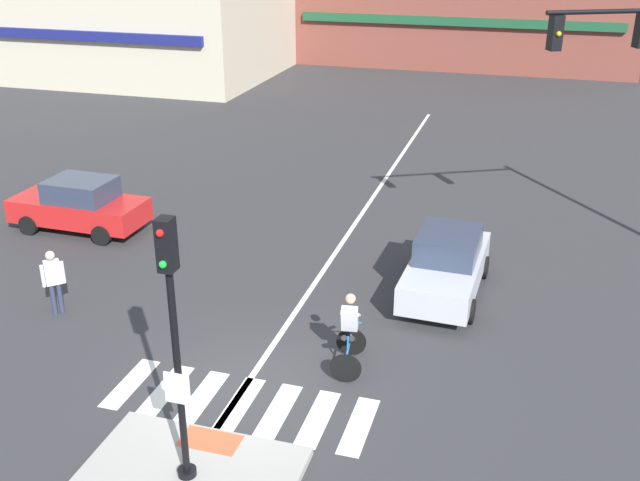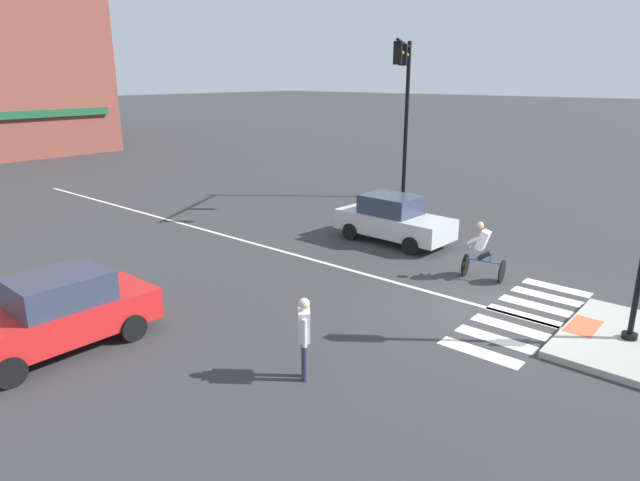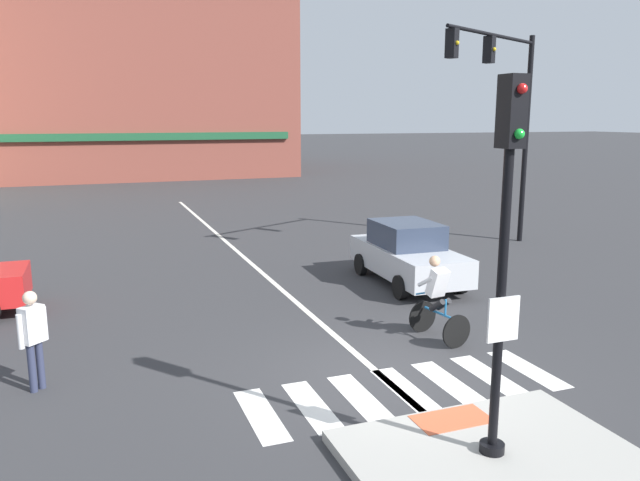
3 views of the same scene
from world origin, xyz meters
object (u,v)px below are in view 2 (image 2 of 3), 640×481
(pedestrian_at_curb_left, at_px, (304,332))
(traffic_light_mast, at_px, (404,92))
(car_silver_eastbound_mid, at_px, (393,219))
(car_red_cross_left, at_px, (57,313))
(cyclist, at_px, (483,250))

(pedestrian_at_curb_left, bearing_deg, traffic_light_mast, 25.78)
(car_silver_eastbound_mid, relative_size, car_red_cross_left, 1.01)
(cyclist, bearing_deg, pedestrian_at_curb_left, 178.39)
(traffic_light_mast, relative_size, car_silver_eastbound_mid, 1.71)
(traffic_light_mast, distance_m, pedestrian_at_curb_left, 15.99)
(car_silver_eastbound_mid, bearing_deg, traffic_light_mast, 30.02)
(cyclist, height_order, pedestrian_at_curb_left, cyclist)
(cyclist, distance_m, pedestrian_at_curb_left, 7.35)
(traffic_light_mast, height_order, pedestrian_at_curb_left, traffic_light_mast)
(traffic_light_mast, height_order, car_red_cross_left, traffic_light_mast)
(car_silver_eastbound_mid, distance_m, car_red_cross_left, 11.35)
(car_red_cross_left, height_order, pedestrian_at_curb_left, pedestrian_at_curb_left)
(car_silver_eastbound_mid, relative_size, pedestrian_at_curb_left, 2.49)
(traffic_light_mast, bearing_deg, car_silver_eastbound_mid, -149.98)
(car_silver_eastbound_mid, xyz_separation_m, cyclist, (-1.50, -3.99, 0.06))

